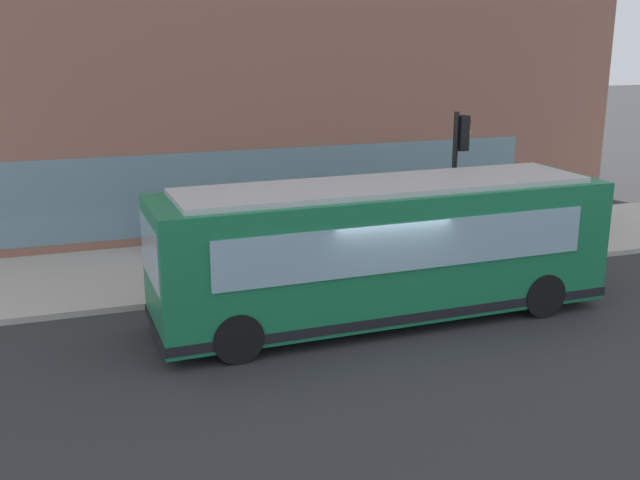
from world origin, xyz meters
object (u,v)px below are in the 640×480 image
(city_bus_nearside, at_px, (383,251))
(traffic_light_near_corner, at_px, (459,159))
(pedestrian_near_hydrant, at_px, (536,200))
(pedestrian_walking_along_curb, at_px, (504,216))
(newspaper_vending_box, at_px, (159,235))
(fire_hydrant, at_px, (429,221))

(city_bus_nearside, xyz_separation_m, traffic_light_near_corner, (2.73, -3.31, 1.41))
(pedestrian_near_hydrant, xyz_separation_m, pedestrian_walking_along_curb, (-1.81, 2.30, 0.08))
(traffic_light_near_corner, relative_size, newspaper_vending_box, 4.50)
(fire_hydrant, xyz_separation_m, pedestrian_near_hydrant, (-0.55, -3.44, 0.52))
(pedestrian_near_hydrant, relative_size, newspaper_vending_box, 1.72)
(pedestrian_walking_along_curb, bearing_deg, fire_hydrant, 25.62)
(traffic_light_near_corner, distance_m, newspaper_vending_box, 8.58)
(city_bus_nearside, bearing_deg, traffic_light_near_corner, -50.51)
(traffic_light_near_corner, relative_size, pedestrian_walking_along_curb, 2.42)
(city_bus_nearside, height_order, newspaper_vending_box, city_bus_nearside)
(city_bus_nearside, bearing_deg, newspaper_vending_box, 31.55)
(pedestrian_near_hydrant, bearing_deg, fire_hydrant, 80.96)
(pedestrian_near_hydrant, height_order, newspaper_vending_box, pedestrian_near_hydrant)
(city_bus_nearside, height_order, fire_hydrant, city_bus_nearside)
(pedestrian_near_hydrant, distance_m, newspaper_vending_box, 11.69)
(fire_hydrant, bearing_deg, pedestrian_walking_along_curb, -154.38)
(pedestrian_walking_along_curb, bearing_deg, pedestrian_near_hydrant, -51.82)
(pedestrian_walking_along_curb, distance_m, newspaper_vending_box, 9.80)
(traffic_light_near_corner, height_order, newspaper_vending_box, traffic_light_near_corner)
(fire_hydrant, relative_size, newspaper_vending_box, 0.82)
(fire_hydrant, distance_m, pedestrian_walking_along_curb, 2.68)
(pedestrian_near_hydrant, xyz_separation_m, newspaper_vending_box, (1.17, 11.62, -0.43))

